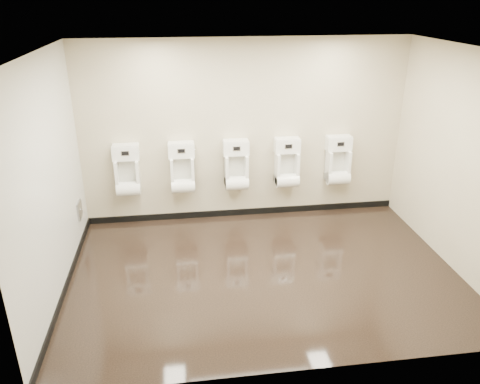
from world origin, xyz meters
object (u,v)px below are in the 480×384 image
at_px(urinal_1, 182,171).
at_px(urinal_3, 287,166).
at_px(urinal_4, 338,164).
at_px(urinal_2, 236,169).
at_px(access_panel, 79,210).
at_px(urinal_0, 128,174).

bearing_deg(urinal_1, urinal_3, 0.00).
distance_m(urinal_3, urinal_4, 0.83).
relative_size(urinal_2, urinal_4, 1.00).
relative_size(urinal_1, urinal_4, 1.00).
distance_m(access_panel, urinal_2, 2.39).
relative_size(urinal_0, urinal_1, 1.00).
bearing_deg(urinal_1, urinal_2, 0.00).
distance_m(urinal_0, urinal_3, 2.45).
height_order(urinal_0, urinal_1, same).
relative_size(urinal_3, urinal_4, 1.00).
distance_m(urinal_2, urinal_4, 1.63).
distance_m(urinal_2, urinal_3, 0.80).
relative_size(urinal_1, urinal_2, 1.00).
distance_m(urinal_1, urinal_3, 1.63).
bearing_deg(urinal_0, urinal_4, 0.00).
relative_size(urinal_0, urinal_4, 1.00).
bearing_deg(urinal_0, urinal_1, 0.00).
bearing_deg(urinal_4, access_panel, -174.01).
bearing_deg(urinal_3, urinal_1, 180.00).
distance_m(urinal_1, urinal_4, 2.46).
relative_size(urinal_2, urinal_3, 1.00).
height_order(urinal_0, urinal_4, same).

